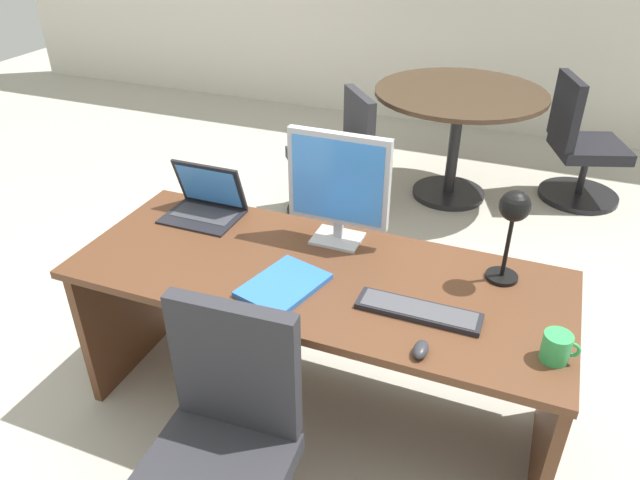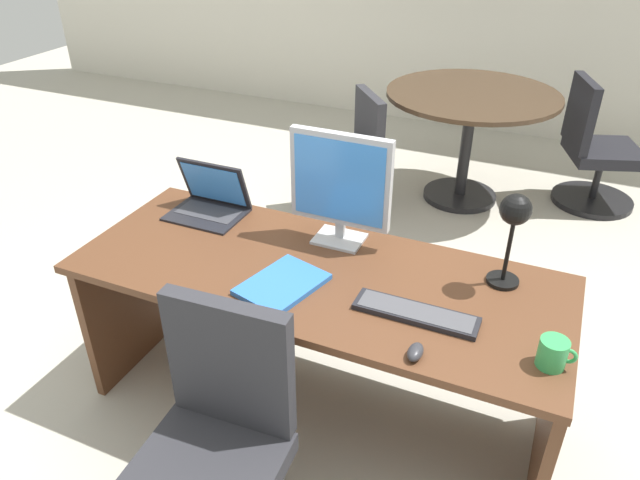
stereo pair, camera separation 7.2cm
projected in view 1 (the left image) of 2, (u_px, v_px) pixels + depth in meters
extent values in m
plane|color=#B7B2A3|center=(403.00, 243.00, 3.84)|extent=(12.00, 12.00, 0.00)
cube|color=#56331E|center=(316.00, 275.00, 2.27)|extent=(1.90, 0.75, 0.03)
cube|color=#56331E|center=(132.00, 298.00, 2.75)|extent=(0.04, 0.66, 0.70)
cube|color=#56331E|center=(552.00, 410.00, 2.17)|extent=(0.04, 0.66, 0.70)
cube|color=#56331E|center=(340.00, 302.00, 2.67)|extent=(1.67, 0.02, 0.49)
cube|color=#B7BABF|center=(337.00, 238.00, 2.46)|extent=(0.20, 0.16, 0.01)
cube|color=#B7BABF|center=(338.00, 228.00, 2.45)|extent=(0.04, 0.02, 0.07)
cube|color=#B7BABF|center=(339.00, 179.00, 2.32)|extent=(0.42, 0.04, 0.38)
cube|color=#3F8CEA|center=(337.00, 181.00, 2.31)|extent=(0.38, 0.00, 0.34)
cube|color=black|center=(202.00, 217.00, 2.62)|extent=(0.33, 0.25, 0.01)
cube|color=#38383D|center=(204.00, 214.00, 2.64)|extent=(0.28, 0.13, 0.00)
cube|color=black|center=(210.00, 185.00, 2.63)|extent=(0.33, 0.08, 0.23)
cube|color=#3F8CEA|center=(209.00, 186.00, 2.63)|extent=(0.29, 0.06, 0.19)
cube|color=black|center=(419.00, 311.00, 2.04)|extent=(0.43, 0.11, 0.02)
cube|color=#47474C|center=(419.00, 309.00, 2.04)|extent=(0.40, 0.10, 0.00)
ellipsoid|color=#2D2D33|center=(421.00, 349.00, 1.86)|extent=(0.05, 0.09, 0.04)
cylinder|color=black|center=(501.00, 276.00, 2.22)|extent=(0.12, 0.12, 0.01)
cylinder|color=black|center=(508.00, 245.00, 2.15)|extent=(0.02, 0.02, 0.27)
sphere|color=black|center=(515.00, 206.00, 2.04)|extent=(0.11, 0.11, 0.11)
cube|color=blue|center=(284.00, 285.00, 2.17)|extent=(0.30, 0.36, 0.02)
cylinder|color=green|center=(556.00, 347.00, 1.83)|extent=(0.09, 0.09, 0.10)
torus|color=green|center=(572.00, 350.00, 1.81)|extent=(0.05, 0.01, 0.05)
cube|color=#2D2D33|center=(212.00, 479.00, 1.88)|extent=(0.48, 0.48, 0.08)
cube|color=#2D2D33|center=(235.00, 366.00, 1.91)|extent=(0.44, 0.08, 0.49)
cylinder|color=black|center=(448.00, 193.00, 4.41)|extent=(0.52, 0.52, 0.04)
cylinder|color=black|center=(454.00, 145.00, 4.21)|extent=(0.08, 0.08, 0.72)
cylinder|color=#3F2D1E|center=(461.00, 93.00, 4.01)|extent=(1.17, 1.17, 0.03)
cylinder|color=black|center=(327.00, 211.00, 4.16)|extent=(0.56, 0.56, 0.04)
cylinder|color=black|center=(327.00, 188.00, 4.07)|extent=(0.05, 0.05, 0.33)
cube|color=#2D2D33|center=(327.00, 160.00, 3.96)|extent=(0.65, 0.65, 0.08)
cube|color=#2D2D33|center=(359.00, 123.00, 3.89)|extent=(0.32, 0.38, 0.40)
cylinder|color=black|center=(578.00, 195.00, 4.37)|extent=(0.56, 0.56, 0.04)
cylinder|color=black|center=(583.00, 173.00, 4.28)|extent=(0.05, 0.05, 0.31)
cube|color=black|center=(589.00, 148.00, 4.18)|extent=(0.59, 0.59, 0.08)
cube|color=black|center=(566.00, 110.00, 4.04)|extent=(0.20, 0.43, 0.46)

